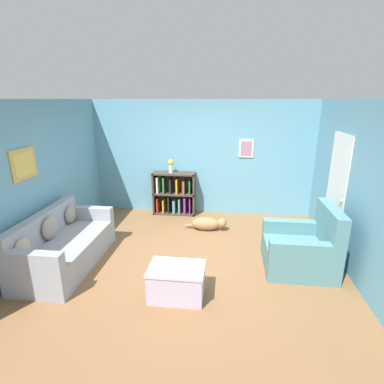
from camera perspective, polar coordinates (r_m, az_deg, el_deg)
name	(u,v)px	position (r m, az deg, el deg)	size (l,w,h in m)	color
ground_plane	(189,257)	(5.26, -0.53, -12.30)	(14.00, 14.00, 0.00)	brown
wall_back	(202,158)	(6.93, 1.85, 6.50)	(5.60, 0.13, 2.60)	#609EB7
wall_left	(39,179)	(5.67, -27.11, 2.15)	(0.13, 5.00, 2.60)	#609EB7
wall_right	(358,190)	(5.12, 29.01, 0.33)	(0.16, 5.00, 2.60)	#609EB7
couch	(63,246)	(5.33, -23.34, -9.50)	(0.89, 1.88, 0.88)	#9399A3
bookshelf	(174,194)	(7.01, -3.37, -0.42)	(0.97, 0.34, 0.99)	#42382D
recliner_chair	(303,248)	(5.12, 20.47, -10.00)	(1.04, 1.00, 1.04)	slate
coffee_table	(177,281)	(4.24, -2.94, -16.54)	(0.75, 0.53, 0.44)	#BCB2D1
dog	(208,224)	(6.21, 3.03, -6.03)	(0.87, 0.25, 0.28)	#9E7A4C
vase	(171,165)	(6.82, -4.06, 5.11)	(0.13, 0.13, 0.30)	silver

